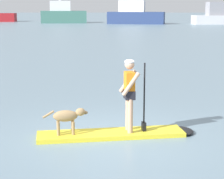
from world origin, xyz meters
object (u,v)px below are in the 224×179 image
(dog, at_px, (68,117))
(moored_boat_center, at_px, (63,14))
(paddleboard, at_px, (121,134))
(person_paddler, at_px, (130,90))
(moored_boat_starboard, at_px, (135,15))

(dog, distance_m, moored_boat_center, 68.15)
(dog, bearing_deg, moored_boat_center, 98.23)
(paddleboard, relative_size, dog, 3.68)
(person_paddler, height_order, moored_boat_starboard, moored_boat_starboard)
(paddleboard, bearing_deg, person_paddler, 10.36)
(person_paddler, distance_m, dog, 1.54)
(dog, xyz_separation_m, moored_boat_center, (-9.75, 67.44, 1.02))
(person_paddler, distance_m, moored_boat_center, 68.11)
(moored_boat_center, bearing_deg, paddleboard, -80.75)
(paddleboard, height_order, moored_boat_center, moored_boat_center)
(person_paddler, relative_size, dog, 1.65)
(person_paddler, bearing_deg, dog, -169.64)
(moored_boat_center, distance_m, moored_boat_starboard, 13.66)
(paddleboard, xyz_separation_m, dog, (-1.20, -0.22, 0.45))
(person_paddler, bearing_deg, moored_boat_center, 99.43)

